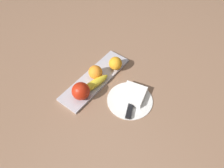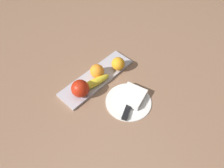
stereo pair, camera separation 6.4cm
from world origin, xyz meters
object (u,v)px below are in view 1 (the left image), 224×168
at_px(orange_near_banana, 115,63).
at_px(knife, 130,107).
at_px(fruit_tray, 95,79).
at_px(dinner_plate, 130,100).
at_px(orange_near_apple, 95,72).
at_px(banana, 93,85).
at_px(apple, 81,91).
at_px(folded_napkin, 133,94).

height_order(orange_near_banana, knife, orange_near_banana).
relative_size(fruit_tray, dinner_plate, 1.95).
distance_m(fruit_tray, orange_near_apple, 0.04).
distance_m(banana, orange_near_banana, 0.17).
distance_m(apple, folded_napkin, 0.25).
bearing_deg(folded_napkin, fruit_tray, 97.27).
relative_size(fruit_tray, orange_near_banana, 6.13).
distance_m(banana, dinner_plate, 0.19).
relative_size(banana, orange_near_banana, 2.66).
relative_size(orange_near_apple, orange_near_banana, 1.02).
relative_size(dinner_plate, folded_napkin, 1.89).
height_order(apple, orange_near_banana, apple).
xyz_separation_m(apple, knife, (0.09, -0.22, -0.04)).
distance_m(apple, dinner_plate, 0.23).
relative_size(fruit_tray, knife, 2.42).
relative_size(apple, banana, 0.46).
bearing_deg(folded_napkin, knife, -157.03).
xyz_separation_m(banana, dinner_plate, (0.05, -0.18, -0.03)).
xyz_separation_m(fruit_tray, folded_napkin, (0.03, -0.21, 0.01)).
bearing_deg(fruit_tray, folded_napkin, -82.73).
relative_size(apple, orange_near_apple, 1.20).
xyz_separation_m(fruit_tray, dinner_plate, (0.00, -0.21, -0.00)).
relative_size(orange_near_apple, knife, 0.40).
xyz_separation_m(banana, orange_near_apple, (0.06, 0.03, 0.02)).
xyz_separation_m(banana, knife, (0.01, -0.21, -0.02)).
bearing_deg(knife, dinner_plate, 12.61).
bearing_deg(banana, dinner_plate, -61.97).
bearing_deg(folded_napkin, banana, 113.50).
xyz_separation_m(fruit_tray, orange_near_banana, (0.12, -0.04, 0.04)).
bearing_deg(orange_near_banana, orange_near_apple, 158.95).
height_order(fruit_tray, knife, knife).
relative_size(orange_near_banana, folded_napkin, 0.60).
height_order(orange_near_apple, folded_napkin, orange_near_apple).
relative_size(banana, orange_near_apple, 2.61).
bearing_deg(fruit_tray, orange_near_apple, 23.89).
distance_m(orange_near_banana, folded_napkin, 0.20).
bearing_deg(dinner_plate, orange_near_banana, 55.80).
height_order(apple, banana, apple).
xyz_separation_m(orange_near_banana, folded_napkin, (-0.09, -0.17, -0.03)).
distance_m(apple, orange_near_banana, 0.24).
height_order(apple, folded_napkin, apple).
xyz_separation_m(orange_near_apple, folded_napkin, (0.02, -0.21, -0.03)).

